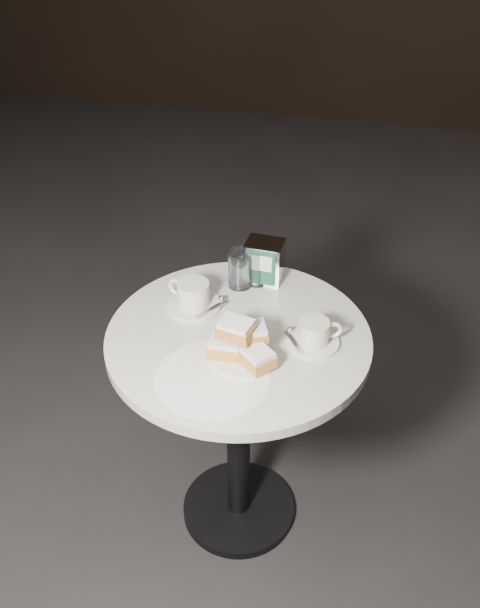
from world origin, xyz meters
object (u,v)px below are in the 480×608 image
at_px(coffee_cup_right, 314,334).
at_px(napkin_dispenser, 264,261).
at_px(beignet_plate, 242,345).
at_px(coffee_cup_left, 193,296).
at_px(cafe_table, 238,389).
at_px(water_glass_left, 240,269).
at_px(water_glass_right, 258,265).

height_order(coffee_cup_right, napkin_dispenser, napkin_dispenser).
height_order(beignet_plate, coffee_cup_left, beignet_plate).
height_order(cafe_table, water_glass_left, water_glass_left).
relative_size(beignet_plate, napkin_dispenser, 1.72).
height_order(coffee_cup_left, water_glass_left, water_glass_left).
distance_m(beignet_plate, coffee_cup_right, 0.19).
bearing_deg(coffee_cup_left, water_glass_right, 66.28).
xyz_separation_m(cafe_table, coffee_cup_right, (0.20, 0.01, 0.23)).
height_order(coffee_cup_left, water_glass_right, water_glass_right).
height_order(beignet_plate, napkin_dispenser, napkin_dispenser).
distance_m(cafe_table, beignet_plate, 0.26).
relative_size(coffee_cup_left, coffee_cup_right, 1.12).
bearing_deg(cafe_table, coffee_cup_left, 147.60).
xyz_separation_m(beignet_plate, coffee_cup_right, (0.17, 0.09, -0.01)).
height_order(coffee_cup_left, coffee_cup_right, coffee_cup_left).
relative_size(coffee_cup_right, water_glass_left, 1.56).
distance_m(cafe_table, napkin_dispenser, 0.37).
bearing_deg(water_glass_right, water_glass_left, -146.89).
bearing_deg(water_glass_left, napkin_dispenser, 35.46).
bearing_deg(cafe_table, beignet_plate, -71.07).
bearing_deg(napkin_dispenser, coffee_cup_right, -51.46).
distance_m(beignet_plate, coffee_cup_left, 0.26).
bearing_deg(beignet_plate, coffee_cup_left, 134.38).
height_order(water_glass_left, water_glass_right, water_glass_right).
height_order(beignet_plate, water_glass_right, water_glass_right).
bearing_deg(coffee_cup_left, coffee_cup_right, 5.15).
distance_m(coffee_cup_left, napkin_dispenser, 0.24).
xyz_separation_m(beignet_plate, water_glass_right, (-0.03, 0.34, 0.01)).
relative_size(cafe_table, water_glass_left, 6.71).
xyz_separation_m(coffee_cup_right, water_glass_left, (-0.24, 0.22, 0.02)).
distance_m(water_glass_right, napkin_dispenser, 0.02).
bearing_deg(napkin_dispenser, beignet_plate, -83.89).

